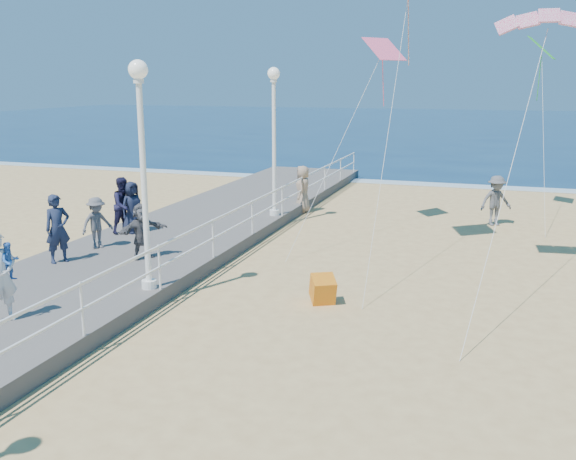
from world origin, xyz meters
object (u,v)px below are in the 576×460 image
(beach_walker_c, at_px, (303,189))
(toddler_held, at_px, (10,261))
(woman_holding_toddler, at_px, (0,277))
(spectator_5, at_px, (142,231))
(spectator_7, at_px, (124,205))
(lamp_post_far, at_px, (274,126))
(spectator_2, at_px, (97,223))
(spectator_0, at_px, (58,229))
(lamp_post_mid, at_px, (142,152))
(box_kite, at_px, (323,292))
(beach_walker_a, at_px, (496,201))
(spectator_4, at_px, (132,207))

(beach_walker_c, bearing_deg, toddler_held, -16.77)
(woman_holding_toddler, height_order, spectator_5, woman_holding_toddler)
(spectator_7, bearing_deg, lamp_post_far, -20.30)
(woman_holding_toddler, relative_size, spectator_2, 1.25)
(toddler_held, distance_m, spectator_0, 4.36)
(toddler_held, distance_m, beach_walker_c, 14.52)
(lamp_post_far, height_order, spectator_2, lamp_post_far)
(toddler_held, relative_size, spectator_0, 0.43)
(lamp_post_mid, distance_m, woman_holding_toddler, 4.06)
(spectator_5, xyz_separation_m, beach_walker_c, (1.81, 9.38, -0.22))
(woman_holding_toddler, distance_m, spectator_7, 7.93)
(lamp_post_mid, height_order, box_kite, lamp_post_mid)
(beach_walker_a, bearing_deg, box_kite, -139.79)
(spectator_4, distance_m, box_kite, 8.30)
(spectator_2, height_order, box_kite, spectator_2)
(toddler_held, relative_size, beach_walker_a, 0.43)
(spectator_5, height_order, beach_walker_a, spectator_5)
(spectator_0, relative_size, beach_walker_c, 0.98)
(lamp_post_mid, height_order, lamp_post_far, same)
(spectator_2, xyz_separation_m, spectator_4, (-0.08, 2.06, 0.08))
(spectator_2, bearing_deg, spectator_0, -158.13)
(beach_walker_c, bearing_deg, woman_holding_toddler, -17.27)
(box_kite, bearing_deg, spectator_7, 127.45)
(spectator_4, bearing_deg, toddler_held, -145.66)
(spectator_0, xyz_separation_m, beach_walker_a, (11.24, 10.42, -0.41))
(woman_holding_toddler, bearing_deg, spectator_2, 39.85)
(beach_walker_c, bearing_deg, spectator_4, -38.31)
(spectator_2, bearing_deg, spectator_4, 27.68)
(lamp_post_mid, relative_size, spectator_7, 2.91)
(woman_holding_toddler, xyz_separation_m, beach_walker_a, (9.51, 14.49, -0.42))
(woman_holding_toddler, bearing_deg, spectator_0, 46.95)
(lamp_post_mid, distance_m, beach_walker_c, 12.00)
(spectator_0, distance_m, beach_walker_a, 15.33)
(box_kite, bearing_deg, toddler_held, -171.99)
(lamp_post_far, xyz_separation_m, toddler_held, (-1.61, -11.69, -2.01))
(lamp_post_far, bearing_deg, woman_holding_toddler, -98.43)
(spectator_7, height_order, beach_walker_c, spectator_7)
(spectator_5, bearing_deg, lamp_post_far, 19.40)
(woman_holding_toddler, bearing_deg, spectator_5, 21.51)
(box_kite, bearing_deg, beach_walker_c, 81.69)
(lamp_post_far, height_order, beach_walker_c, lamp_post_far)
(woman_holding_toddler, xyz_separation_m, toddler_held, (0.15, 0.15, 0.30))
(lamp_post_far, distance_m, spectator_2, 7.44)
(spectator_2, xyz_separation_m, spectator_7, (-0.32, 1.98, 0.15))
(spectator_0, distance_m, box_kite, 7.51)
(beach_walker_a, bearing_deg, lamp_post_far, 169.29)
(spectator_0, distance_m, beach_walker_c, 11.12)
(spectator_0, xyz_separation_m, spectator_2, (0.10, 1.64, -0.18))
(spectator_2, relative_size, beach_walker_c, 0.80)
(spectator_2, bearing_deg, lamp_post_mid, -104.88)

